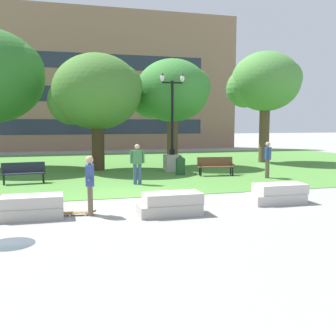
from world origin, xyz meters
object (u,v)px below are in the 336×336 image
Objects in this scene: concrete_block_right at (278,194)px; concrete_block_left at (171,204)px; concrete_block_center at (31,207)px; skateboard at (78,212)px; park_bench_far_left at (216,165)px; park_bench_near_right at (24,171)px; person_bystander_near_lawn at (137,162)px; trash_bin at (180,165)px; person_skateboarder at (90,182)px; lamp_post_right at (172,152)px; person_bystander_far_lawn at (267,158)px.

concrete_block_left is at bearing -170.50° from concrete_block_right.
skateboard is (1.28, -0.02, -0.22)m from concrete_block_center.
park_bench_far_left is at bearing 39.30° from concrete_block_center.
park_bench_near_right is 4.97m from person_bystander_near_lawn.
park_bench_far_left is at bearing -23.42° from trash_bin.
person_bystander_near_lawn is at bearing 65.17° from person_skateboarder.
lamp_post_right is (2.72, 9.43, 0.76)m from concrete_block_left.
trash_bin is at bearing 71.09° from concrete_block_left.
concrete_block_center is at bearing -131.67° from trash_bin.
person_bystander_far_lawn is (2.54, 5.23, 0.68)m from concrete_block_right.
lamp_post_right is (-1.15, 8.79, 0.76)m from concrete_block_right.
park_bench_near_right is at bearing 96.57° from concrete_block_center.
lamp_post_right reaches higher than person_bystander_far_lawn.
concrete_block_left is 0.98× the size of concrete_block_right.
park_bench_near_right is at bearing 142.62° from concrete_block_right.
park_bench_far_left reaches higher than concrete_block_left.
lamp_post_right is 5.12m from person_bystander_far_lawn.
person_skateboarder reaches higher than concrete_block_right.
park_bench_near_right is at bearing -172.96° from trash_bin.
concrete_block_center is 1.75m from person_skateboarder.
concrete_block_right is at bearing -115.88° from person_bystander_far_lawn.
concrete_block_center is 3.91m from concrete_block_left.
trash_bin is at bearing 98.55° from concrete_block_right.
person_bystander_far_lawn is (6.40, 5.88, 0.68)m from concrete_block_left.
concrete_block_center is at bearing 179.27° from skateboard.
trash_bin is (6.62, 7.43, 0.20)m from concrete_block_center.
skateboard is at bearing -0.73° from concrete_block_center.
concrete_block_center is 0.35× the size of lamp_post_right.
person_bystander_near_lawn is at bearing -177.34° from person_bystander_far_lawn.
person_bystander_far_lawn reaches higher than concrete_block_left.
trash_bin is 0.56× the size of person_bystander_near_lawn.
lamp_post_right reaches higher than skateboard.
person_skateboarder is 9.01m from trash_bin.
person_bystander_near_lawn reaches higher than skateboard.
lamp_post_right is at bearing 73.93° from concrete_block_left.
person_skateboarder is 1.00× the size of person_bystander_near_lawn.
concrete_block_center is 10.64m from park_bench_far_left.
trash_bin reaches higher than concrete_block_left.
concrete_block_right is 1.01× the size of park_bench_far_left.
trash_bin is 3.65m from person_bystander_near_lawn.
park_bench_far_left is (8.23, 6.74, 0.23)m from concrete_block_center.
lamp_post_right is at bearing 59.05° from skateboard.
concrete_block_center and concrete_block_left have the same top height.
lamp_post_right is (5.31, 8.85, 0.98)m from skateboard.
park_bench_far_left is 1.93× the size of trash_bin.
person_bystander_far_lawn reaches higher than skateboard.
person_bystander_near_lawn is (4.70, -1.54, 0.44)m from park_bench_near_right.
trash_bin reaches higher than skateboard.
person_bystander_near_lawn reaches higher than park_bench_near_right.
concrete_block_right is 1.01× the size of park_bench_near_right.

